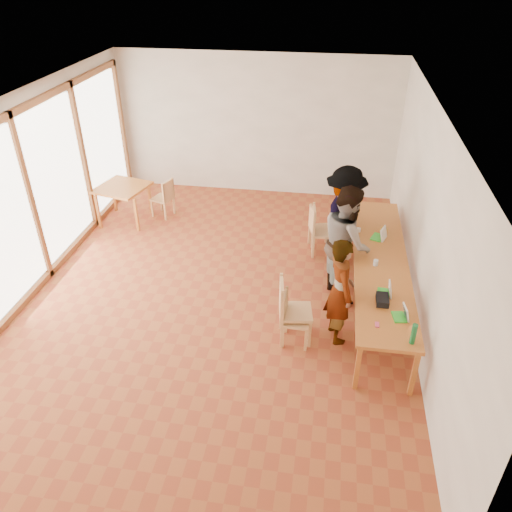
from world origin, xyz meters
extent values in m
plane|color=#9C4C25|center=(0.00, 0.00, 0.00)|extent=(8.00, 8.00, 0.00)
cube|color=silver|center=(0.00, 4.00, 1.50)|extent=(6.00, 0.10, 3.00)
cube|color=silver|center=(0.00, -4.00, 1.50)|extent=(6.00, 0.10, 3.00)
cube|color=silver|center=(3.00, 0.00, 1.50)|extent=(0.10, 8.00, 3.00)
cube|color=white|center=(-2.96, 0.00, 1.50)|extent=(0.10, 8.00, 3.00)
cube|color=white|center=(0.00, 0.00, 3.02)|extent=(6.00, 8.00, 0.04)
cube|color=#CB6D2D|center=(2.50, 0.17, 0.72)|extent=(0.80, 4.00, 0.05)
cube|color=#CB6D2D|center=(2.16, -1.77, 0.35)|extent=(0.06, 0.06, 0.70)
cube|color=#CB6D2D|center=(2.16, 2.11, 0.35)|extent=(0.06, 0.06, 0.70)
cube|color=#CB6D2D|center=(2.84, -1.77, 0.35)|extent=(0.06, 0.06, 0.70)
cube|color=#CB6D2D|center=(2.84, 2.11, 0.35)|extent=(0.06, 0.06, 0.70)
cube|color=#CB6D2D|center=(-2.40, 2.13, 0.72)|extent=(0.90, 0.90, 0.05)
cube|color=#CB6D2D|center=(-2.79, 1.74, 0.35)|extent=(0.05, 0.05, 0.70)
cube|color=#CB6D2D|center=(-2.79, 2.52, 0.35)|extent=(0.05, 0.05, 0.70)
cube|color=#CB6D2D|center=(-2.01, 1.74, 0.35)|extent=(0.05, 0.05, 0.70)
cube|color=#CB6D2D|center=(-2.01, 2.52, 0.35)|extent=(0.05, 0.05, 0.70)
cube|color=tan|center=(1.31, -0.93, 0.46)|extent=(0.51, 0.51, 0.04)
cube|color=tan|center=(1.11, -0.96, 0.71)|extent=(0.11, 0.45, 0.47)
cube|color=tan|center=(1.33, -1.01, 0.38)|extent=(0.39, 0.39, 0.04)
cube|color=tan|center=(1.16, -1.00, 0.60)|extent=(0.05, 0.38, 0.39)
cube|color=tan|center=(1.61, 1.46, 0.44)|extent=(0.47, 0.47, 0.04)
cube|color=tan|center=(1.42, 1.44, 0.68)|extent=(0.08, 0.43, 0.45)
cube|color=tan|center=(1.55, 1.65, 0.39)|extent=(0.47, 0.47, 0.04)
cube|color=tan|center=(1.38, 1.60, 0.61)|extent=(0.13, 0.38, 0.40)
cube|color=tan|center=(-1.72, 2.46, 0.38)|extent=(0.47, 0.47, 0.04)
cube|color=tan|center=(-1.55, 2.41, 0.60)|extent=(0.15, 0.37, 0.39)
imported|color=gray|center=(1.89, -0.80, 0.80)|extent=(0.55, 0.67, 1.60)
imported|color=gray|center=(1.96, 0.32, 0.92)|extent=(0.88, 1.03, 1.85)
imported|color=gray|center=(1.92, 1.09, 0.91)|extent=(0.95, 1.31, 1.83)
cube|color=green|center=(2.65, -1.21, 0.76)|extent=(0.19, 0.24, 0.02)
cube|color=white|center=(2.72, -1.20, 0.84)|extent=(0.10, 0.21, 0.18)
cube|color=green|center=(2.48, -0.72, 0.76)|extent=(0.18, 0.24, 0.02)
cube|color=white|center=(2.56, -0.73, 0.85)|extent=(0.09, 0.21, 0.19)
cube|color=green|center=(2.48, 0.83, 0.76)|extent=(0.26, 0.30, 0.03)
cube|color=white|center=(2.56, 0.80, 0.85)|extent=(0.15, 0.24, 0.21)
imported|color=gold|center=(2.58, 1.00, 0.80)|extent=(0.15, 0.15, 0.10)
cylinder|color=#176430|center=(2.76, -1.67, 0.89)|extent=(0.07, 0.07, 0.28)
cylinder|color=silver|center=(2.41, 0.00, 0.80)|extent=(0.07, 0.07, 0.09)
cylinder|color=white|center=(2.17, 1.00, 0.78)|extent=(0.08, 0.08, 0.06)
cube|color=#D74570|center=(2.37, -1.40, 0.76)|extent=(0.05, 0.10, 0.01)
cube|color=black|center=(2.45, -0.92, 0.80)|extent=(0.16, 0.26, 0.09)
camera|label=1|loc=(1.61, -6.41, 4.79)|focal=35.00mm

